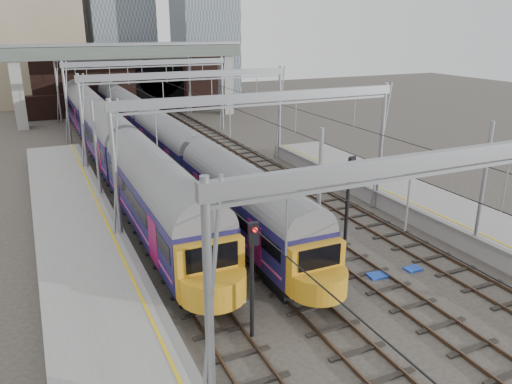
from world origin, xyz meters
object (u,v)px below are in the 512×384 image
signal_near_left (253,266)px  relay_cabinet (238,292)px  train_main (148,128)px  train_second (109,137)px  signal_near_centre (348,198)px

signal_near_left → relay_cabinet: 3.55m
train_main → train_second: bearing=-140.8°
signal_near_left → signal_near_centre: signal_near_centre is taller
train_second → signal_near_centre: (7.78, -22.80, 0.86)m
relay_cabinet → train_second: bearing=74.0°
train_second → relay_cabinet: (1.37, -24.22, -2.00)m
train_second → signal_near_centre: 24.11m
train_main → signal_near_left: size_ratio=12.46×
train_main → relay_cabinet: train_main is taller
signal_near_left → signal_near_centre: bearing=38.4°
signal_near_centre → relay_cabinet: size_ratio=5.11×
signal_near_left → train_second: bearing=100.6°
train_main → relay_cabinet: (-2.63, -27.48, -1.81)m
signal_near_centre → relay_cabinet: (-6.41, -1.42, -2.86)m
train_second → train_main: bearing=39.2°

